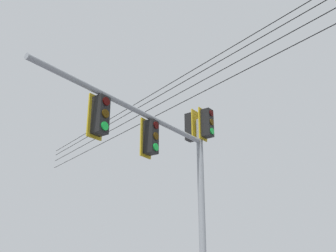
# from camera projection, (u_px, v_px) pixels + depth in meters

# --- Properties ---
(signal_mast_assembly) EXTENTS (6.02, 3.45, 7.27)m
(signal_mast_assembly) POSITION_uv_depth(u_px,v_px,m) (175.00, 161.00, 11.23)
(signal_mast_assembly) COLOR gray
(signal_mast_assembly) RESTS_ON ground
(overhead_wire_span) EXTENTS (16.44, 16.17, 1.46)m
(overhead_wire_span) POSITION_uv_depth(u_px,v_px,m) (179.00, 90.00, 14.15)
(overhead_wire_span) COLOR black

